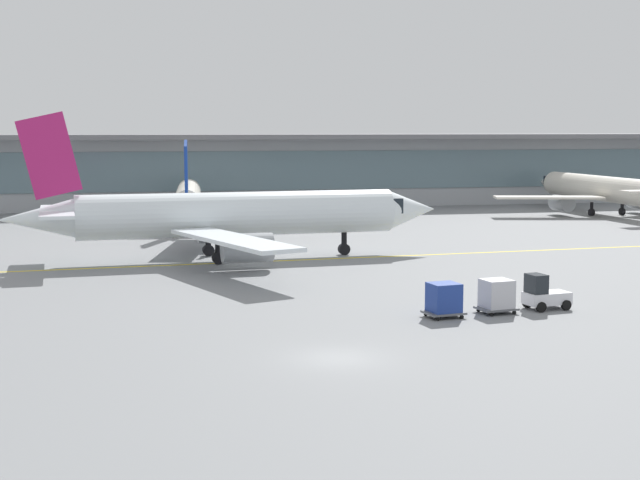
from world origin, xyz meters
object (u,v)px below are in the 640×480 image
baggage_tug (544,294)px  cargo_dolly_lead (497,295)px  taxiing_regional_jet (233,216)px  cargo_dolly_trailing (444,299)px  gate_airplane_1 (188,198)px  gate_airplane_2 (601,189)px

baggage_tug → cargo_dolly_lead: baggage_tug is taller
taxiing_regional_jet → cargo_dolly_trailing: size_ratio=15.23×
taxiing_regional_jet → baggage_tug: size_ratio=12.70×
gate_airplane_1 → taxiing_regional_jet: taxiing_regional_jet is taller
gate_airplane_2 → baggage_tug: bearing=145.4°
gate_airplane_2 → taxiing_regional_jet: taxiing_regional_jet is taller
gate_airplane_1 → cargo_dolly_lead: gate_airplane_1 is taller
gate_airplane_1 → gate_airplane_2: bearing=-85.9°
taxiing_regional_jet → cargo_dolly_trailing: (8.92, -25.32, -2.46)m
taxiing_regional_jet → cargo_dolly_trailing: taxiing_regional_jet is taller
baggage_tug → gate_airplane_2: bearing=49.5°
taxiing_regional_jet → cargo_dolly_lead: 27.76m
baggage_tug → cargo_dolly_lead: bearing=180.0°
gate_airplane_1 → cargo_dolly_trailing: 55.85m
baggage_tug → taxiing_regional_jet: bearing=113.3°
gate_airplane_1 → cargo_dolly_trailing: size_ratio=12.09×
gate_airplane_1 → taxiing_regional_jet: 29.55m
baggage_tug → cargo_dolly_trailing: baggage_tug is taller
gate_airplane_2 → cargo_dolly_trailing: size_ratio=13.22×
gate_airplane_2 → cargo_dolly_lead: 64.94m
gate_airplane_1 → cargo_dolly_lead: bearing=-161.3°
taxiing_regional_jet → baggage_tug: 28.87m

